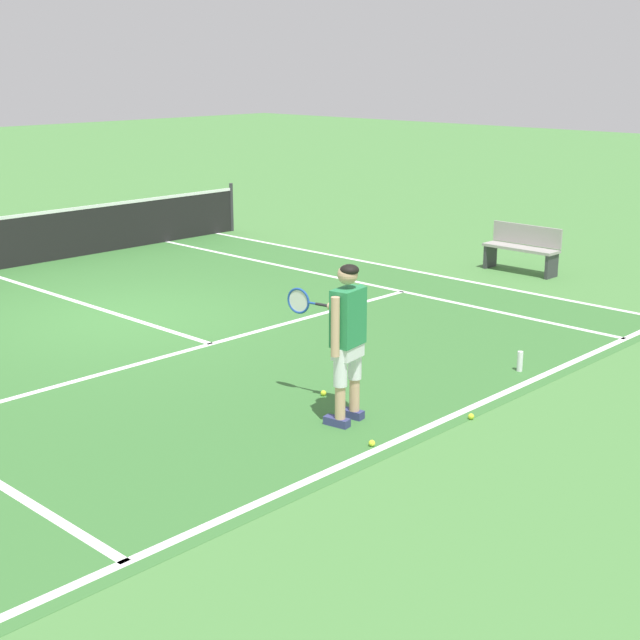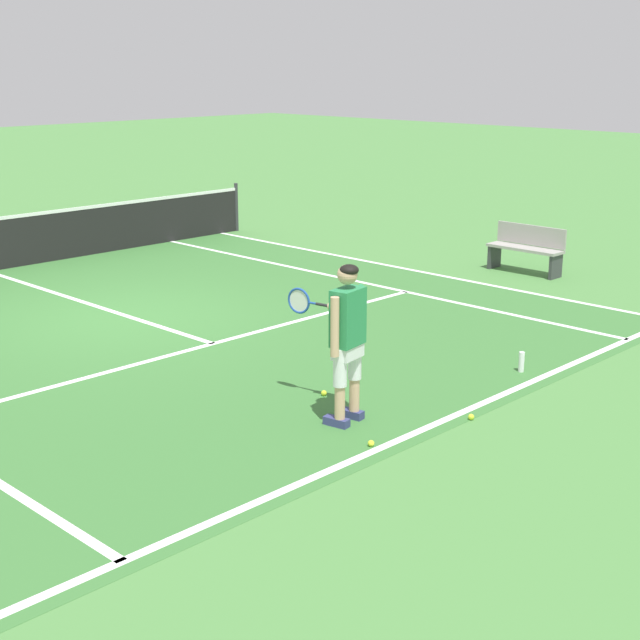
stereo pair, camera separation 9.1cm
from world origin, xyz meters
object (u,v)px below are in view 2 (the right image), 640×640
(tennis_player, at_px, (346,332))
(tennis_ball_near_feet, at_px, (471,417))
(water_bottle, at_px, (521,362))
(courtside_bench, at_px, (527,248))
(tennis_ball_by_baseline, at_px, (324,393))
(tennis_ball_mid_court, at_px, (371,443))

(tennis_player, distance_m, tennis_ball_near_feet, 1.65)
(water_bottle, bearing_deg, courtside_bench, 31.84)
(courtside_bench, height_order, water_bottle, courtside_bench)
(tennis_ball_by_baseline, bearing_deg, water_bottle, -26.30)
(courtside_bench, bearing_deg, water_bottle, -148.16)
(tennis_ball_near_feet, bearing_deg, tennis_ball_by_baseline, 109.10)
(tennis_ball_by_baseline, height_order, tennis_ball_mid_court, same)
(tennis_ball_by_baseline, distance_m, courtside_bench, 7.43)
(tennis_player, height_order, water_bottle, tennis_player)
(tennis_ball_near_feet, height_order, courtside_bench, courtside_bench)
(tennis_player, xyz_separation_m, tennis_ball_near_feet, (0.98, -0.93, -0.96))
(tennis_player, distance_m, tennis_ball_mid_court, 1.19)
(tennis_ball_mid_court, distance_m, courtside_bench, 8.54)
(tennis_player, distance_m, tennis_ball_by_baseline, 1.26)
(tennis_player, bearing_deg, tennis_ball_near_feet, -43.49)
(tennis_ball_mid_court, height_order, courtside_bench, courtside_bench)
(tennis_ball_by_baseline, height_order, water_bottle, water_bottle)
(tennis_player, bearing_deg, water_bottle, -9.00)
(tennis_ball_near_feet, relative_size, tennis_ball_mid_court, 1.00)
(tennis_player, xyz_separation_m, courtside_bench, (7.59, 2.59, -0.54))
(tennis_player, relative_size, tennis_ball_near_feet, 25.95)
(tennis_ball_near_feet, xyz_separation_m, tennis_ball_mid_court, (-1.28, 0.29, 0.00))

